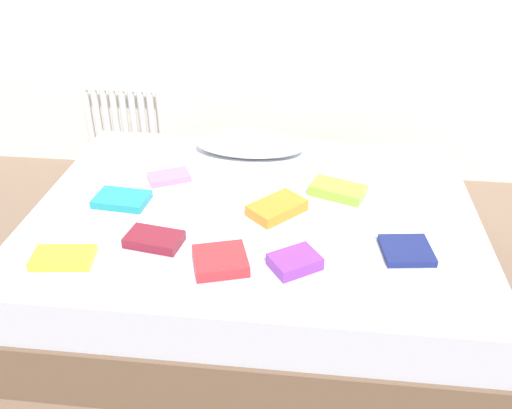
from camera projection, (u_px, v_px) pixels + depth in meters
ground_plane at (255, 292)px, 2.68m from camera, size 8.00×8.00×0.00m
bed at (255, 252)px, 2.55m from camera, size 2.00×1.50×0.50m
radiator at (125, 120)px, 3.60m from camera, size 0.54×0.04×0.49m
pillow at (250, 144)px, 2.85m from camera, size 0.58×0.27×0.11m
textbook_teal at (122, 199)px, 2.44m from camera, size 0.25×0.18×0.03m
textbook_lime at (338, 190)px, 2.50m from camera, size 0.28×0.22×0.05m
textbook_red at (220, 261)px, 2.05m from camera, size 0.25×0.24×0.05m
textbook_navy at (407, 250)px, 2.12m from camera, size 0.21×0.21×0.03m
textbook_white at (196, 202)px, 2.42m from camera, size 0.23×0.24×0.04m
textbook_orange at (277, 208)px, 2.36m from camera, size 0.28×0.28×0.05m
textbook_purple at (295, 262)px, 2.04m from camera, size 0.22×0.21×0.05m
textbook_maroon at (154, 239)px, 2.17m from camera, size 0.24×0.17×0.04m
textbook_pink at (169, 177)px, 2.63m from camera, size 0.23×0.20×0.03m
textbook_yellow at (63, 258)px, 2.07m from camera, size 0.25×0.16×0.03m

